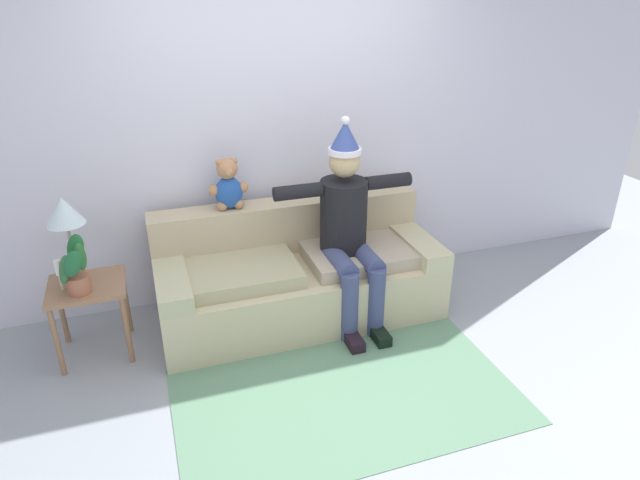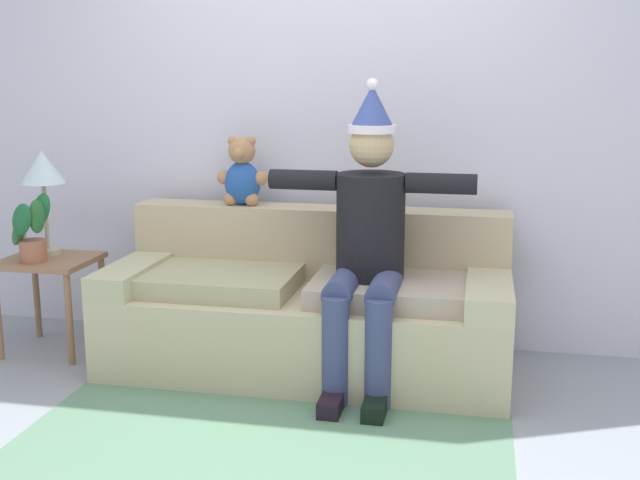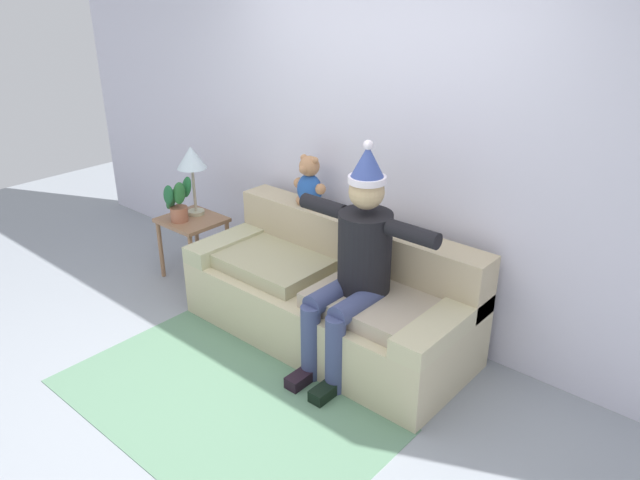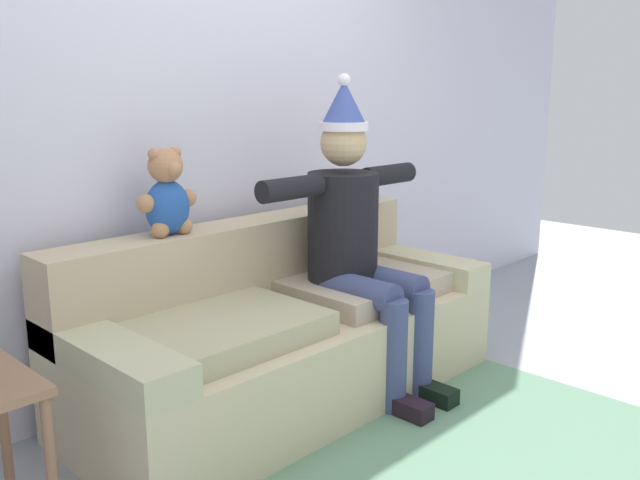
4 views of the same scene
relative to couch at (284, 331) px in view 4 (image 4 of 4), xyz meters
name	(u,v)px [view 4 (image 4 of 4)]	position (x,y,z in m)	size (l,w,h in m)	color
ground_plane	(473,479)	(0.00, -1.04, -0.32)	(10.00, 10.00, 0.00)	#8F969E
back_wall	(210,105)	(0.00, 0.51, 1.03)	(7.00, 0.10, 2.70)	silver
couch	(284,331)	(0.00, 0.00, 0.00)	(2.06, 0.86, 0.81)	#C2B590
person_seated	(357,235)	(0.33, -0.16, 0.44)	(1.02, 0.77, 1.50)	black
teddy_bear	(167,196)	(-0.43, 0.26, 0.66)	(0.29, 0.17, 0.38)	#2451A3
area_rug	(472,477)	(0.00, -1.03, -0.31)	(2.07, 1.21, 0.01)	slate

